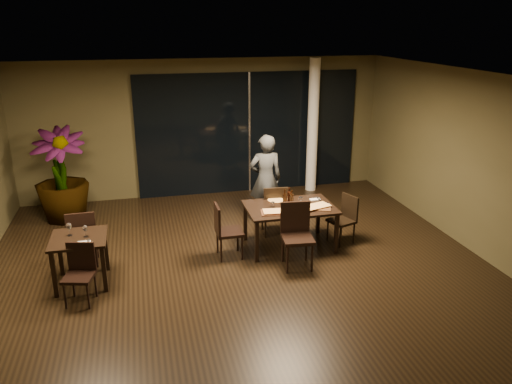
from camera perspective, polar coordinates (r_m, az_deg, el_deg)
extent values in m
plane|color=black|center=(7.92, -1.51, -9.35)|extent=(8.00, 8.00, 0.00)
cube|color=#443E24|center=(11.19, -5.95, 7.31)|extent=(8.00, 0.10, 3.00)
cube|color=#443E24|center=(3.85, 11.63, -17.54)|extent=(8.00, 0.10, 3.00)
cube|color=#443E24|center=(9.03, 24.45, 2.80)|extent=(0.10, 8.00, 3.00)
cube|color=white|center=(7.00, -1.72, 12.94)|extent=(8.00, 8.00, 0.04)
cube|color=black|center=(11.30, -0.80, 6.75)|extent=(5.00, 0.06, 2.70)
cylinder|color=white|center=(11.37, 6.51, 7.48)|extent=(0.24, 0.24, 3.00)
cube|color=black|center=(8.55, 3.90, -1.77)|extent=(1.50, 1.00, 0.04)
cube|color=black|center=(8.13, 0.09, -5.73)|extent=(0.06, 0.06, 0.71)
cube|color=black|center=(8.53, 9.16, -4.75)|extent=(0.06, 0.06, 0.71)
cube|color=black|center=(8.92, -1.24, -3.41)|extent=(0.06, 0.06, 0.71)
cube|color=black|center=(9.28, 7.12, -2.63)|extent=(0.06, 0.06, 0.71)
cube|color=black|center=(7.80, -19.63, -5.03)|extent=(0.80, 0.80, 0.04)
cube|color=black|center=(7.70, -22.08, -8.76)|extent=(0.06, 0.06, 0.71)
cube|color=black|center=(7.61, -16.98, -8.47)|extent=(0.06, 0.06, 0.71)
cube|color=black|center=(8.30, -21.47, -6.61)|extent=(0.06, 0.06, 0.71)
cube|color=black|center=(8.22, -16.77, -6.31)|extent=(0.06, 0.06, 0.71)
cube|color=black|center=(9.18, 2.03, -2.10)|extent=(0.48, 0.48, 0.05)
cylinder|color=black|center=(9.46, 2.89, -2.92)|extent=(0.04, 0.04, 0.45)
cylinder|color=black|center=(9.40, 0.73, -3.05)|extent=(0.04, 0.04, 0.45)
cylinder|color=black|center=(9.13, 3.34, -3.77)|extent=(0.04, 0.04, 0.45)
cylinder|color=black|center=(9.07, 1.09, -3.90)|extent=(0.04, 0.04, 0.45)
cube|color=black|center=(8.90, 2.28, -1.05)|extent=(0.44, 0.08, 0.50)
cube|color=black|center=(7.95, 4.77, -5.34)|extent=(0.53, 0.53, 0.05)
cylinder|color=black|center=(7.84, 3.61, -7.65)|extent=(0.04, 0.04, 0.49)
cylinder|color=black|center=(7.92, 6.42, -7.44)|extent=(0.04, 0.04, 0.49)
cylinder|color=black|center=(8.19, 3.07, -6.43)|extent=(0.04, 0.04, 0.49)
cylinder|color=black|center=(8.26, 5.77, -6.24)|extent=(0.04, 0.04, 0.49)
cube|color=black|center=(8.03, 4.49, -2.93)|extent=(0.48, 0.09, 0.55)
cube|color=black|center=(8.29, -3.06, -4.61)|extent=(0.43, 0.43, 0.05)
cylinder|color=black|center=(8.26, -1.59, -6.37)|extent=(0.04, 0.04, 0.44)
cylinder|color=black|center=(8.57, -2.11, -5.38)|extent=(0.04, 0.04, 0.44)
cylinder|color=black|center=(8.20, -4.01, -6.61)|extent=(0.04, 0.04, 0.44)
cylinder|color=black|center=(8.51, -4.43, -5.61)|extent=(0.04, 0.04, 0.44)
cube|color=black|center=(8.16, -4.44, -3.17)|extent=(0.04, 0.43, 0.49)
cube|color=black|center=(8.94, 9.73, -3.29)|extent=(0.51, 0.51, 0.05)
cylinder|color=black|center=(9.02, 8.19, -4.38)|extent=(0.03, 0.03, 0.41)
cylinder|color=black|center=(8.80, 9.58, -5.08)|extent=(0.03, 0.03, 0.41)
cylinder|color=black|center=(9.23, 9.73, -3.92)|extent=(0.03, 0.03, 0.41)
cylinder|color=black|center=(9.01, 11.12, -4.59)|extent=(0.03, 0.03, 0.41)
cube|color=black|center=(8.97, 10.66, -1.70)|extent=(0.17, 0.39, 0.45)
cube|color=black|center=(8.50, -19.11, -4.99)|extent=(0.46, 0.46, 0.05)
cylinder|color=black|center=(8.74, -17.71, -5.78)|extent=(0.04, 0.04, 0.45)
cylinder|color=black|center=(8.77, -20.08, -5.96)|extent=(0.04, 0.04, 0.45)
cylinder|color=black|center=(8.41, -17.77, -6.79)|extent=(0.04, 0.04, 0.45)
cylinder|color=black|center=(8.44, -20.24, -6.98)|extent=(0.04, 0.04, 0.45)
cube|color=black|center=(8.22, -19.37, -3.94)|extent=(0.44, 0.05, 0.50)
cube|color=black|center=(7.41, -19.60, -9.14)|extent=(0.48, 0.48, 0.04)
cylinder|color=black|center=(7.43, -21.02, -11.01)|extent=(0.03, 0.03, 0.40)
cylinder|color=black|center=(7.32, -18.65, -11.19)|extent=(0.03, 0.03, 0.40)
cylinder|color=black|center=(7.69, -20.17, -9.84)|extent=(0.03, 0.03, 0.40)
cylinder|color=black|center=(7.59, -17.87, -9.99)|extent=(0.03, 0.03, 0.40)
cube|color=black|center=(7.46, -19.34, -7.00)|extent=(0.39, 0.13, 0.45)
imported|color=#323537|center=(9.59, 1.09, 1.50)|extent=(0.60, 0.41, 1.74)
imported|color=#1E4617|center=(10.39, -21.42, 1.81)|extent=(1.02, 1.02, 1.83)
cube|color=#432415|center=(8.25, 2.59, -2.34)|extent=(0.61, 0.37, 0.01)
cube|color=#482B17|center=(8.50, 6.74, -1.79)|extent=(0.60, 0.45, 0.01)
cylinder|color=red|center=(8.78, 2.29, -0.98)|extent=(0.28, 0.28, 0.01)
cylinder|color=white|center=(8.49, 1.92, -1.44)|extent=(0.07, 0.07, 0.08)
cylinder|color=white|center=(8.74, 5.12, -0.87)|extent=(0.07, 0.07, 0.09)
cube|color=silver|center=(8.64, 7.85, -1.49)|extent=(0.19, 0.13, 0.01)
cube|color=white|center=(8.89, 6.76, -0.84)|extent=(0.18, 0.10, 0.01)
cube|color=silver|center=(7.56, -19.07, -5.50)|extent=(0.18, 0.11, 0.01)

